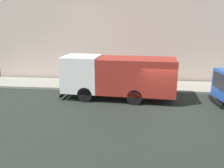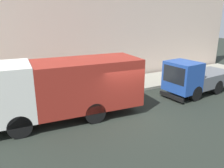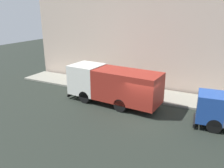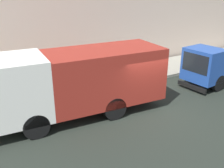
% 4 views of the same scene
% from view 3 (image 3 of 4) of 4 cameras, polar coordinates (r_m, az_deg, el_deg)
% --- Properties ---
extents(ground, '(80.00, 80.00, 0.00)m').
position_cam_3_polar(ground, '(16.89, 7.20, -8.21)').
color(ground, '#222821').
extents(sidewalk, '(3.27, 30.00, 0.17)m').
position_cam_3_polar(sidewalk, '(20.94, 11.52, -2.83)').
color(sidewalk, gray).
rests_on(sidewalk, ground).
extents(building_facade, '(0.50, 30.00, 9.08)m').
position_cam_3_polar(building_facade, '(21.86, 13.81, 10.00)').
color(building_facade, beige).
rests_on(building_facade, ground).
extents(large_utility_truck, '(3.05, 8.08, 3.02)m').
position_cam_3_polar(large_utility_truck, '(18.43, 0.20, 0.01)').
color(large_utility_truck, white).
rests_on(large_utility_truck, ground).
extents(pedestrian_walking, '(0.50, 0.50, 1.65)m').
position_cam_3_polar(pedestrian_walking, '(22.98, -4.10, 1.90)').
color(pedestrian_walking, '#51443F').
rests_on(pedestrian_walking, sidewalk).
extents(traffic_cone_orange, '(0.43, 0.43, 0.61)m').
position_cam_3_polar(traffic_cone_orange, '(22.81, -7.74, 0.18)').
color(traffic_cone_orange, orange).
rests_on(traffic_cone_orange, sidewalk).
extents(street_sign_post, '(0.44, 0.08, 2.52)m').
position_cam_3_polar(street_sign_post, '(20.21, 2.88, 1.48)').
color(street_sign_post, '#4C5156').
rests_on(street_sign_post, sidewalk).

